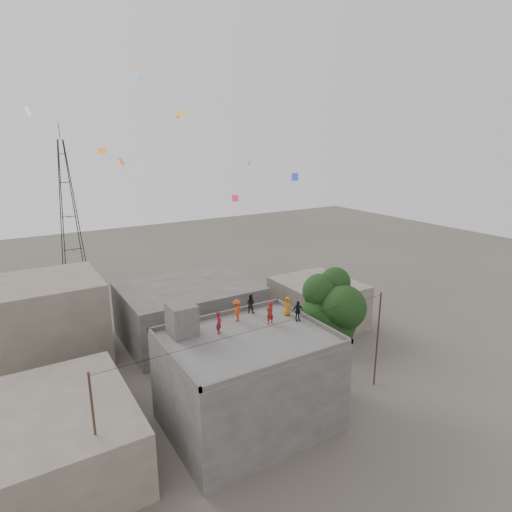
% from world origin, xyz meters
% --- Properties ---
extents(ground, '(140.00, 140.00, 0.00)m').
position_xyz_m(ground, '(0.00, 0.00, 0.00)').
color(ground, '#4B463E').
rests_on(ground, ground).
extents(main_building, '(10.00, 8.00, 6.10)m').
position_xyz_m(main_building, '(0.00, 0.00, 3.05)').
color(main_building, '#464341').
rests_on(main_building, ground).
extents(parapet, '(10.00, 8.00, 0.30)m').
position_xyz_m(parapet, '(0.00, 0.00, 6.25)').
color(parapet, '#464341').
rests_on(parapet, main_building).
extents(stair_head_box, '(1.60, 1.80, 2.00)m').
position_xyz_m(stair_head_box, '(-3.20, 2.60, 7.10)').
color(stair_head_box, '#464341').
rests_on(stair_head_box, main_building).
extents(neighbor_west, '(8.00, 10.00, 4.00)m').
position_xyz_m(neighbor_west, '(-11.00, 2.00, 2.00)').
color(neighbor_west, '#655B4F').
rests_on(neighbor_west, ground).
extents(neighbor_north, '(12.00, 9.00, 5.00)m').
position_xyz_m(neighbor_north, '(2.00, 14.00, 2.50)').
color(neighbor_north, '#464341').
rests_on(neighbor_north, ground).
extents(neighbor_northwest, '(9.00, 8.00, 7.00)m').
position_xyz_m(neighbor_northwest, '(-10.00, 16.00, 3.50)').
color(neighbor_northwest, '#655B4F').
rests_on(neighbor_northwest, ground).
extents(neighbor_east, '(7.00, 8.00, 4.40)m').
position_xyz_m(neighbor_east, '(14.00, 10.00, 2.20)').
color(neighbor_east, '#655B4F').
rests_on(neighbor_east, ground).
extents(tree, '(4.90, 4.60, 9.10)m').
position_xyz_m(tree, '(7.37, 0.60, 6.10)').
color(tree, black).
rests_on(tree, ground).
extents(utility_line, '(20.12, 0.62, 7.40)m').
position_xyz_m(utility_line, '(0.50, -1.25, 3.83)').
color(utility_line, black).
rests_on(utility_line, ground).
extents(transmission_tower, '(2.97, 2.97, 20.01)m').
position_xyz_m(transmission_tower, '(-4.00, 40.00, 9.07)').
color(transmission_tower, black).
rests_on(transmission_tower, ground).
extents(person_red_adult, '(0.63, 0.46, 1.57)m').
position_xyz_m(person_red_adult, '(2.35, 1.06, 6.89)').
color(person_red_adult, maroon).
rests_on(person_red_adult, main_building).
extents(person_orange_child, '(0.78, 0.69, 1.33)m').
position_xyz_m(person_orange_child, '(4.18, 1.63, 6.77)').
color(person_orange_child, '#C56F16').
rests_on(person_orange_child, main_building).
extents(person_dark_child, '(0.80, 0.82, 1.34)m').
position_xyz_m(person_dark_child, '(2.24, 3.39, 6.77)').
color(person_dark_child, black).
rests_on(person_dark_child, main_building).
extents(person_dark_adult, '(0.87, 0.49, 1.40)m').
position_xyz_m(person_dark_adult, '(4.21, 0.50, 6.80)').
color(person_dark_adult, black).
rests_on(person_dark_adult, main_building).
extents(person_orange_adult, '(1.13, 1.03, 1.52)m').
position_xyz_m(person_orange_adult, '(0.70, 2.59, 6.86)').
color(person_orange_adult, '#BE3F15').
rests_on(person_orange_adult, main_building).
extents(person_red_child, '(0.59, 0.64, 1.47)m').
position_xyz_m(person_red_child, '(-1.18, 1.50, 6.83)').
color(person_red_child, maroon).
rests_on(person_red_child, main_building).
extents(kites, '(17.20, 16.81, 9.96)m').
position_xyz_m(kites, '(-0.60, 8.18, 17.12)').
color(kites, '#E75218').
rests_on(kites, ground).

